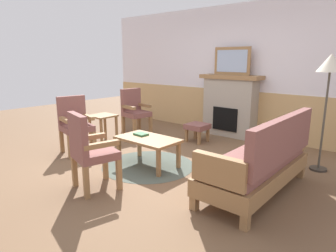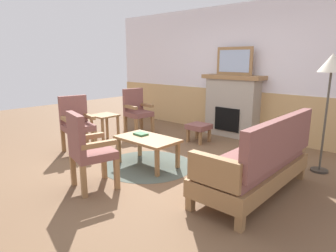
{
  "view_description": "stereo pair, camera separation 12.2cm",
  "coord_description": "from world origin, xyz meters",
  "px_view_note": "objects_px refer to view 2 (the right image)",
  "views": [
    {
      "loc": [
        3.01,
        -3.14,
        1.61
      ],
      "look_at": [
        0.0,
        0.35,
        0.55
      ],
      "focal_mm": 31.42,
      "sensor_mm": 36.0,
      "label": 1
    },
    {
      "loc": [
        3.1,
        -3.06,
        1.61
      ],
      "look_at": [
        0.0,
        0.35,
        0.55
      ],
      "focal_mm": 31.42,
      "sensor_mm": 36.0,
      "label": 2
    }
  ],
  "objects_px": {
    "couch": "(257,163)",
    "coffee_table": "(147,141)",
    "footstool": "(199,128)",
    "armchair_by_window_left": "(76,122)",
    "floor_lamp_by_couch": "(331,71)",
    "armchair_front_left": "(87,148)",
    "book_on_table": "(141,134)",
    "armchair_near_fireplace": "(137,109)",
    "fireplace": "(232,105)",
    "side_table": "(105,120)",
    "framed_picture": "(234,61)"
  },
  "relations": [
    {
      "from": "armchair_near_fireplace",
      "to": "coffee_table",
      "type": "bearing_deg",
      "value": -37.28
    },
    {
      "from": "fireplace",
      "to": "framed_picture",
      "type": "height_order",
      "value": "framed_picture"
    },
    {
      "from": "fireplace",
      "to": "armchair_front_left",
      "type": "xyz_separation_m",
      "value": [
        0.03,
        -3.51,
        -0.11
      ]
    },
    {
      "from": "couch",
      "to": "coffee_table",
      "type": "height_order",
      "value": "couch"
    },
    {
      "from": "couch",
      "to": "armchair_by_window_left",
      "type": "bearing_deg",
      "value": -170.09
    },
    {
      "from": "floor_lamp_by_couch",
      "to": "side_table",
      "type": "bearing_deg",
      "value": -161.88
    },
    {
      "from": "framed_picture",
      "to": "book_on_table",
      "type": "bearing_deg",
      "value": -95.16
    },
    {
      "from": "book_on_table",
      "to": "floor_lamp_by_couch",
      "type": "relative_size",
      "value": 0.12
    },
    {
      "from": "coffee_table",
      "to": "footstool",
      "type": "distance_m",
      "value": 1.6
    },
    {
      "from": "armchair_by_window_left",
      "to": "footstool",
      "type": "bearing_deg",
      "value": 57.65
    },
    {
      "from": "coffee_table",
      "to": "armchair_by_window_left",
      "type": "height_order",
      "value": "armchair_by_window_left"
    },
    {
      "from": "coffee_table",
      "to": "armchair_front_left",
      "type": "bearing_deg",
      "value": -87.09
    },
    {
      "from": "book_on_table",
      "to": "coffee_table",
      "type": "bearing_deg",
      "value": -13.53
    },
    {
      "from": "couch",
      "to": "side_table",
      "type": "xyz_separation_m",
      "value": [
        -3.23,
        0.14,
        0.04
      ]
    },
    {
      "from": "side_table",
      "to": "floor_lamp_by_couch",
      "type": "xyz_separation_m",
      "value": [
        3.59,
        1.18,
        1.02
      ]
    },
    {
      "from": "footstool",
      "to": "armchair_near_fireplace",
      "type": "height_order",
      "value": "armchair_near_fireplace"
    },
    {
      "from": "couch",
      "to": "floor_lamp_by_couch",
      "type": "height_order",
      "value": "floor_lamp_by_couch"
    },
    {
      "from": "couch",
      "to": "coffee_table",
      "type": "distance_m",
      "value": 1.7
    },
    {
      "from": "coffee_table",
      "to": "armchair_by_window_left",
      "type": "distance_m",
      "value": 1.47
    },
    {
      "from": "fireplace",
      "to": "footstool",
      "type": "relative_size",
      "value": 3.25
    },
    {
      "from": "couch",
      "to": "footstool",
      "type": "distance_m",
      "value": 2.34
    },
    {
      "from": "armchair_by_window_left",
      "to": "fireplace",
      "type": "bearing_deg",
      "value": 62.58
    },
    {
      "from": "book_on_table",
      "to": "armchair_front_left",
      "type": "distance_m",
      "value": 1.15
    },
    {
      "from": "couch",
      "to": "armchair_near_fireplace",
      "type": "xyz_separation_m",
      "value": [
        -3.27,
        1.01,
        0.14
      ]
    },
    {
      "from": "armchair_near_fireplace",
      "to": "armchair_front_left",
      "type": "relative_size",
      "value": 1.0
    },
    {
      "from": "book_on_table",
      "to": "armchair_near_fireplace",
      "type": "bearing_deg",
      "value": 140.17
    },
    {
      "from": "book_on_table",
      "to": "side_table",
      "type": "xyz_separation_m",
      "value": [
        -1.36,
        0.29,
        -0.02
      ]
    },
    {
      "from": "framed_picture",
      "to": "footstool",
      "type": "height_order",
      "value": "framed_picture"
    },
    {
      "from": "framed_picture",
      "to": "couch",
      "type": "height_order",
      "value": "framed_picture"
    },
    {
      "from": "armchair_by_window_left",
      "to": "floor_lamp_by_couch",
      "type": "bearing_deg",
      "value": 28.2
    },
    {
      "from": "armchair_front_left",
      "to": "side_table",
      "type": "bearing_deg",
      "value": 138.72
    },
    {
      "from": "book_on_table",
      "to": "armchair_by_window_left",
      "type": "bearing_deg",
      "value": -162.44
    },
    {
      "from": "side_table",
      "to": "framed_picture",
      "type": "bearing_deg",
      "value": 53.21
    },
    {
      "from": "footstool",
      "to": "floor_lamp_by_couch",
      "type": "xyz_separation_m",
      "value": [
        2.24,
        -0.07,
        1.17
      ]
    },
    {
      "from": "couch",
      "to": "fireplace",
      "type": "bearing_deg",
      "value": 126.57
    },
    {
      "from": "armchair_front_left",
      "to": "floor_lamp_by_couch",
      "type": "height_order",
      "value": "floor_lamp_by_couch"
    },
    {
      "from": "coffee_table",
      "to": "book_on_table",
      "type": "distance_m",
      "value": 0.21
    },
    {
      "from": "fireplace",
      "to": "couch",
      "type": "distance_m",
      "value": 2.8
    },
    {
      "from": "couch",
      "to": "framed_picture",
      "type": "bearing_deg",
      "value": 126.57
    },
    {
      "from": "footstool",
      "to": "side_table",
      "type": "bearing_deg",
      "value": -137.26
    },
    {
      "from": "framed_picture",
      "to": "armchair_by_window_left",
      "type": "height_order",
      "value": "framed_picture"
    },
    {
      "from": "couch",
      "to": "footstool",
      "type": "bearing_deg",
      "value": 143.65
    },
    {
      "from": "armchair_near_fireplace",
      "to": "side_table",
      "type": "bearing_deg",
      "value": -87.4
    },
    {
      "from": "book_on_table",
      "to": "side_table",
      "type": "relative_size",
      "value": 0.38
    },
    {
      "from": "couch",
      "to": "coffee_table",
      "type": "xyz_separation_m",
      "value": [
        -1.68,
        -0.2,
        -0.01
      ]
    },
    {
      "from": "couch",
      "to": "side_table",
      "type": "relative_size",
      "value": 3.27
    },
    {
      "from": "armchair_front_left",
      "to": "book_on_table",
      "type": "bearing_deg",
      "value": 102.62
    },
    {
      "from": "footstool",
      "to": "armchair_by_window_left",
      "type": "distance_m",
      "value": 2.3
    },
    {
      "from": "floor_lamp_by_couch",
      "to": "footstool",
      "type": "bearing_deg",
      "value": 178.15
    },
    {
      "from": "couch",
      "to": "side_table",
      "type": "distance_m",
      "value": 3.24
    }
  ]
}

